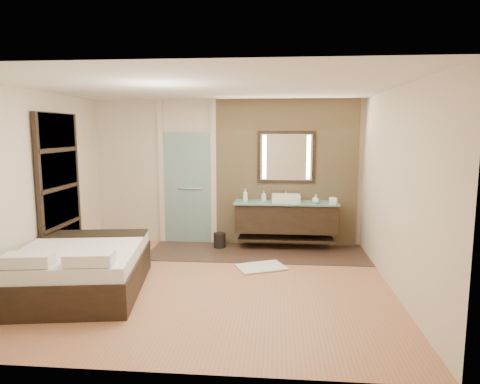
# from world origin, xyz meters

# --- Properties ---
(floor) EXTENTS (5.00, 5.00, 0.00)m
(floor) POSITION_xyz_m (0.00, 0.00, 0.00)
(floor) COLOR #A56945
(floor) RESTS_ON ground
(tile_strip) EXTENTS (3.80, 1.30, 0.01)m
(tile_strip) POSITION_xyz_m (0.60, 1.60, 0.01)
(tile_strip) COLOR #38261E
(tile_strip) RESTS_ON floor
(stone_wall) EXTENTS (2.60, 0.08, 2.70)m
(stone_wall) POSITION_xyz_m (1.10, 2.21, 1.35)
(stone_wall) COLOR tan
(stone_wall) RESTS_ON floor
(vanity) EXTENTS (1.85, 0.55, 0.88)m
(vanity) POSITION_xyz_m (1.10, 1.92, 0.58)
(vanity) COLOR black
(vanity) RESTS_ON stone_wall
(mirror_unit) EXTENTS (1.06, 0.04, 0.96)m
(mirror_unit) POSITION_xyz_m (1.10, 2.16, 1.65)
(mirror_unit) COLOR black
(mirror_unit) RESTS_ON stone_wall
(frosted_door) EXTENTS (1.10, 0.12, 2.70)m
(frosted_door) POSITION_xyz_m (-0.75, 2.20, 1.14)
(frosted_door) COLOR #B8E9E4
(frosted_door) RESTS_ON floor
(shoji_partition) EXTENTS (0.06, 1.20, 2.40)m
(shoji_partition) POSITION_xyz_m (-2.43, 0.60, 1.21)
(shoji_partition) COLOR black
(shoji_partition) RESTS_ON floor
(bed) EXTENTS (1.84, 2.17, 0.75)m
(bed) POSITION_xyz_m (-1.65, -0.44, 0.31)
(bed) COLOR black
(bed) RESTS_ON floor
(bath_mat) EXTENTS (0.86, 0.75, 0.02)m
(bath_mat) POSITION_xyz_m (0.71, 0.75, 0.02)
(bath_mat) COLOR silver
(bath_mat) RESTS_ON floor
(waste_bin) EXTENTS (0.26, 0.26, 0.28)m
(waste_bin) POSITION_xyz_m (-0.10, 1.85, 0.14)
(waste_bin) COLOR black
(waste_bin) RESTS_ON floor
(tissue_box) EXTENTS (0.16, 0.16, 0.10)m
(tissue_box) POSITION_xyz_m (1.92, 1.77, 0.92)
(tissue_box) COLOR white
(tissue_box) RESTS_ON vanity
(soap_bottle_a) EXTENTS (0.11, 0.11, 0.22)m
(soap_bottle_a) POSITION_xyz_m (0.37, 1.90, 0.98)
(soap_bottle_a) COLOR white
(soap_bottle_a) RESTS_ON vanity
(soap_bottle_b) EXTENTS (0.09, 0.09, 0.18)m
(soap_bottle_b) POSITION_xyz_m (0.70, 1.99, 0.95)
(soap_bottle_b) COLOR #B2B2B2
(soap_bottle_b) RESTS_ON vanity
(soap_bottle_c) EXTENTS (0.16, 0.16, 0.16)m
(soap_bottle_c) POSITION_xyz_m (1.61, 1.78, 0.94)
(soap_bottle_c) COLOR #B8E8E8
(soap_bottle_c) RESTS_ON vanity
(cup) EXTENTS (0.12, 0.12, 0.09)m
(cup) POSITION_xyz_m (1.92, 1.91, 0.91)
(cup) COLOR silver
(cup) RESTS_ON vanity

